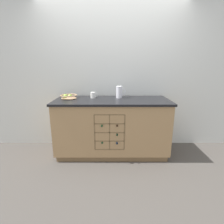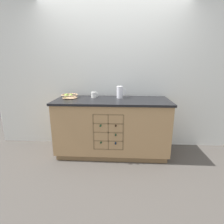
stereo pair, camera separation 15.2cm
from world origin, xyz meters
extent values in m
plane|color=#4C4742|center=(0.00, 0.00, 0.00)|extent=(14.00, 14.00, 0.00)
cube|color=silver|center=(0.00, 0.41, 1.27)|extent=(4.40, 0.06, 2.55)
cube|color=brown|center=(0.00, 0.00, 0.04)|extent=(1.75, 0.62, 0.09)
cube|color=tan|center=(0.00, 0.00, 0.50)|extent=(1.81, 0.68, 0.81)
cube|color=black|center=(0.00, 0.00, 0.92)|extent=(1.85, 0.72, 0.03)
cube|color=brown|center=(-0.04, -0.24, 0.51)|extent=(0.45, 0.01, 0.55)
cube|color=brown|center=(-0.26, -0.29, 0.51)|extent=(0.02, 0.10, 0.55)
cube|color=brown|center=(0.19, -0.29, 0.51)|extent=(0.02, 0.10, 0.55)
cube|color=brown|center=(-0.04, -0.29, 0.23)|extent=(0.45, 0.10, 0.02)
cube|color=brown|center=(-0.04, -0.29, 0.37)|extent=(0.45, 0.10, 0.02)
cube|color=brown|center=(-0.04, -0.29, 0.51)|extent=(0.45, 0.10, 0.02)
cube|color=brown|center=(-0.04, -0.29, 0.64)|extent=(0.45, 0.10, 0.02)
cube|color=brown|center=(-0.04, -0.29, 0.78)|extent=(0.45, 0.10, 0.02)
cube|color=brown|center=(-0.04, -0.29, 0.51)|extent=(0.02, 0.10, 0.55)
cylinder|color=#19381E|center=(-0.15, -0.17, 0.34)|extent=(0.07, 0.20, 0.07)
cylinder|color=#19381E|center=(-0.15, -0.31, 0.34)|extent=(0.03, 0.09, 0.03)
cylinder|color=black|center=(0.07, -0.20, 0.34)|extent=(0.07, 0.19, 0.07)
cylinder|color=black|center=(0.07, -0.34, 0.34)|extent=(0.03, 0.08, 0.03)
cylinder|color=black|center=(0.07, -0.21, 0.48)|extent=(0.07, 0.19, 0.07)
cylinder|color=black|center=(0.07, -0.34, 0.48)|extent=(0.03, 0.08, 0.03)
cylinder|color=#19381E|center=(-0.15, -0.18, 0.62)|extent=(0.07, 0.21, 0.07)
cylinder|color=#19381E|center=(-0.15, -0.33, 0.62)|extent=(0.03, 0.09, 0.03)
cylinder|color=black|center=(0.07, -0.16, 0.62)|extent=(0.07, 0.22, 0.07)
cylinder|color=black|center=(0.07, -0.32, 0.62)|extent=(0.03, 0.09, 0.03)
cylinder|color=tan|center=(-0.71, 0.09, 0.94)|extent=(0.12, 0.12, 0.01)
cone|color=tan|center=(-0.71, 0.09, 0.98)|extent=(0.25, 0.25, 0.05)
torus|color=tan|center=(-0.71, 0.09, 0.99)|extent=(0.27, 0.27, 0.02)
sphere|color=#7FA838|center=(-0.70, 0.10, 0.98)|extent=(0.07, 0.07, 0.07)
sphere|color=#7FA838|center=(-0.76, 0.04, 0.98)|extent=(0.08, 0.08, 0.08)
cylinder|color=white|center=(0.12, 0.15, 1.04)|extent=(0.10, 0.10, 0.20)
torus|color=white|center=(0.12, 0.15, 1.13)|extent=(0.11, 0.11, 0.01)
torus|color=white|center=(0.18, 0.15, 1.05)|extent=(0.11, 0.01, 0.11)
cylinder|color=white|center=(-0.32, 0.15, 0.99)|extent=(0.09, 0.09, 0.10)
torus|color=white|center=(-0.27, 0.15, 0.99)|extent=(0.07, 0.01, 0.07)
camera|label=1|loc=(0.00, -2.76, 1.48)|focal=28.00mm
camera|label=2|loc=(0.16, -2.76, 1.48)|focal=28.00mm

